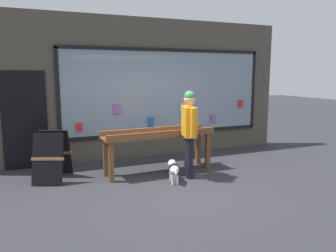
# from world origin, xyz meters

# --- Properties ---
(ground_plane) EXTENTS (40.00, 40.00, 0.00)m
(ground_plane) POSITION_xyz_m (0.00, 0.00, 0.00)
(ground_plane) COLOR #2D2D33
(shopfront_facade) EXTENTS (7.79, 0.29, 3.35)m
(shopfront_facade) POSITION_xyz_m (0.02, 2.39, 1.66)
(shopfront_facade) COLOR #4C473D
(shopfront_facade) RESTS_ON ground_plane
(display_table_main) EXTENTS (2.36, 0.67, 0.91)m
(display_table_main) POSITION_xyz_m (-0.00, 0.94, 0.72)
(display_table_main) COLOR brown
(display_table_main) RESTS_ON ground_plane
(person_browsing) EXTENTS (0.32, 0.66, 1.71)m
(person_browsing) POSITION_xyz_m (0.42, 0.39, 1.01)
(person_browsing) COLOR black
(person_browsing) RESTS_ON ground_plane
(small_dog) EXTENTS (0.28, 0.58, 0.38)m
(small_dog) POSITION_xyz_m (0.03, 0.24, 0.26)
(small_dog) COLOR white
(small_dog) RESTS_ON ground_plane
(sandwich_board_sign) EXTENTS (0.80, 0.92, 0.94)m
(sandwich_board_sign) POSITION_xyz_m (-2.07, 1.24, 0.48)
(sandwich_board_sign) COLOR black
(sandwich_board_sign) RESTS_ON ground_plane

